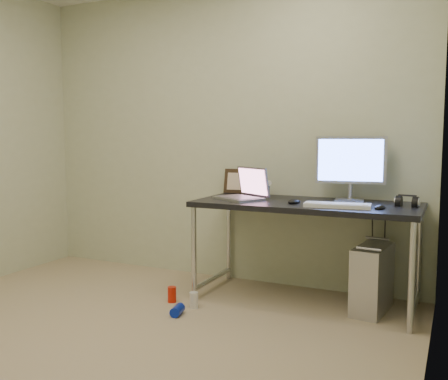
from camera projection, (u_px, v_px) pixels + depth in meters
floor at (89, 353)px, 2.84m from camera, size 3.50×3.50×0.00m
wall_back at (221, 134)px, 4.28m from camera, size 3.50×0.02×2.50m
wall_right at (429, 130)px, 1.97m from camera, size 0.02×3.50×2.50m
desk at (306, 213)px, 3.66m from camera, size 1.62×0.71×0.75m
tower_computer at (372, 279)px, 3.50m from camera, size 0.25×0.47×0.50m
cable_a at (372, 246)px, 3.78m from camera, size 0.01×0.16×0.69m
cable_b at (384, 251)px, 3.72m from camera, size 0.02×0.11×0.71m
can_red at (172, 294)px, 3.71m from camera, size 0.07×0.07×0.12m
can_white at (194, 300)px, 3.59m from camera, size 0.08×0.08×0.11m
can_blue at (177, 310)px, 3.44m from camera, size 0.09×0.14×0.07m
laptop at (244, 192)px, 3.82m from camera, size 0.45×0.43×0.24m
monitor at (351, 163)px, 3.71m from camera, size 0.51×0.18×0.48m
keyboard at (337, 205)px, 3.38m from camera, size 0.46×0.20×0.03m
mouse_right at (380, 206)px, 3.29m from camera, size 0.09×0.12×0.04m
mouse_left at (294, 200)px, 3.58m from camera, size 0.10×0.14×0.04m
headphones at (407, 202)px, 3.42m from camera, size 0.16×0.10×0.10m
picture_frame at (239, 181)px, 4.21m from camera, size 0.26×0.09×0.21m
webcam at (269, 185)px, 4.01m from camera, size 0.05×0.04×0.13m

